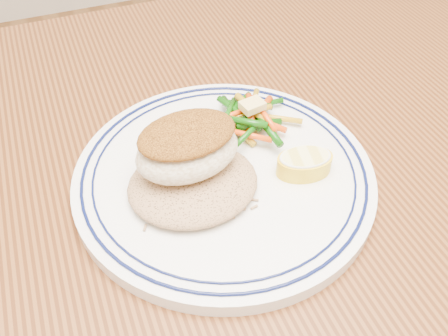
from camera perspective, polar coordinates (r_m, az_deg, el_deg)
dining_table at (r=0.54m, az=-0.46°, el=-12.98°), size 1.50×0.90×0.75m
plate at (r=0.49m, az=0.00°, el=-0.88°), size 0.29×0.29×0.02m
rice_pilaf at (r=0.46m, az=-3.59°, el=-1.51°), size 0.12×0.11×0.02m
fish_fillet at (r=0.45m, az=-4.21°, el=2.43°), size 0.10×0.08×0.05m
vegetable_pile at (r=0.53m, az=2.81°, el=5.80°), size 0.10×0.10×0.03m
butter_pat at (r=0.51m, az=3.26°, el=7.15°), size 0.03×0.02×0.01m
lemon_wedge at (r=0.48m, az=9.17°, el=0.59°), size 0.06×0.06×0.02m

